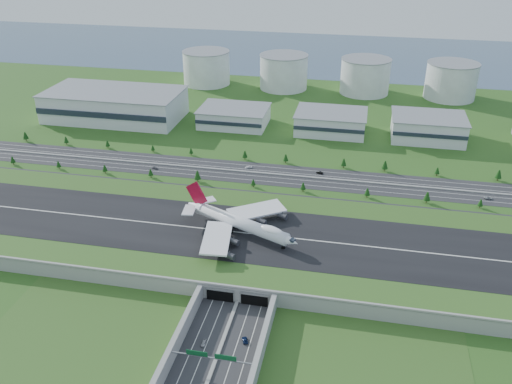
% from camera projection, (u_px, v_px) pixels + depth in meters
% --- Properties ---
extents(ground, '(1200.00, 1200.00, 0.00)m').
position_uv_depth(ground, '(258.00, 247.00, 305.26)').
color(ground, '#1F4616').
rests_on(ground, ground).
extents(airfield_deck, '(520.00, 100.00, 9.20)m').
position_uv_depth(airfield_deck, '(258.00, 241.00, 303.29)').
color(airfield_deck, gray).
rests_on(airfield_deck, ground).
extents(underpass_road, '(38.80, 120.40, 8.00)m').
position_uv_depth(underpass_road, '(209.00, 373.00, 217.19)').
color(underpass_road, '#28282B').
rests_on(underpass_road, ground).
extents(sign_gantry_near, '(38.70, 0.70, 9.80)m').
position_uv_depth(sign_gantry_near, '(211.00, 358.00, 219.38)').
color(sign_gantry_near, gray).
rests_on(sign_gantry_near, ground).
extents(north_expressway, '(560.00, 36.00, 0.12)m').
position_uv_depth(north_expressway, '(284.00, 175.00, 387.88)').
color(north_expressway, '#28282B').
rests_on(north_expressway, ground).
extents(tree_row, '(502.14, 48.70, 8.47)m').
position_uv_depth(tree_row, '(308.00, 171.00, 384.67)').
color(tree_row, '#3D2819').
rests_on(tree_row, ground).
extents(hangar_west, '(120.00, 60.00, 25.00)m').
position_uv_depth(hangar_west, '(115.00, 105.00, 490.94)').
color(hangar_west, silver).
rests_on(hangar_west, ground).
extents(hangar_mid_a, '(58.00, 42.00, 15.00)m').
position_uv_depth(hangar_mid_a, '(234.00, 116.00, 477.87)').
color(hangar_mid_a, silver).
rests_on(hangar_mid_a, ground).
extents(hangar_mid_b, '(58.00, 42.00, 17.00)m').
position_uv_depth(hangar_mid_b, '(331.00, 122.00, 462.17)').
color(hangar_mid_b, silver).
rests_on(hangar_mid_b, ground).
extents(hangar_mid_c, '(58.00, 42.00, 19.00)m').
position_uv_depth(hangar_mid_c, '(428.00, 128.00, 447.37)').
color(hangar_mid_c, silver).
rests_on(hangar_mid_c, ground).
extents(fuel_tank_a, '(50.00, 50.00, 35.00)m').
position_uv_depth(fuel_tank_a, '(206.00, 68.00, 588.42)').
color(fuel_tank_a, silver).
rests_on(fuel_tank_a, ground).
extents(fuel_tank_b, '(50.00, 50.00, 35.00)m').
position_uv_depth(fuel_tank_b, '(284.00, 72.00, 573.19)').
color(fuel_tank_b, silver).
rests_on(fuel_tank_b, ground).
extents(fuel_tank_c, '(50.00, 50.00, 35.00)m').
position_uv_depth(fuel_tank_c, '(365.00, 76.00, 557.95)').
color(fuel_tank_c, silver).
rests_on(fuel_tank_c, ground).
extents(fuel_tank_d, '(50.00, 50.00, 35.00)m').
position_uv_depth(fuel_tank_d, '(451.00, 81.00, 542.71)').
color(fuel_tank_d, silver).
rests_on(fuel_tank_d, ground).
extents(bay_water, '(1200.00, 260.00, 0.06)m').
position_uv_depth(bay_water, '(329.00, 54.00, 722.83)').
color(bay_water, '#39516C').
rests_on(bay_water, ground).
extents(boeing_747, '(71.66, 66.23, 23.62)m').
position_uv_depth(boeing_747, '(240.00, 223.00, 300.30)').
color(boeing_747, white).
rests_on(boeing_747, airfield_deck).
extents(car_0, '(1.98, 4.73, 1.60)m').
position_uv_depth(car_0, '(204.00, 343.00, 235.92)').
color(car_0, '#A3A3A7').
rests_on(car_0, ground).
extents(car_2, '(3.85, 5.19, 1.31)m').
position_uv_depth(car_2, '(245.00, 340.00, 237.58)').
color(car_2, '#0C1B40').
rests_on(car_2, ground).
extents(car_4, '(4.77, 2.72, 1.53)m').
position_uv_depth(car_4, '(155.00, 168.00, 397.52)').
color(car_4, '#5E5D62').
rests_on(car_4, ground).
extents(car_5, '(5.33, 3.33, 1.66)m').
position_uv_depth(car_5, '(320.00, 173.00, 390.14)').
color(car_5, black).
rests_on(car_5, ground).
extents(car_6, '(5.51, 2.64, 1.52)m').
position_uv_depth(car_6, '(488.00, 198.00, 355.63)').
color(car_6, silver).
rests_on(car_6, ground).
extents(car_7, '(5.54, 3.53, 1.50)m').
position_uv_depth(car_7, '(248.00, 167.00, 398.85)').
color(car_7, white).
rests_on(car_7, ground).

